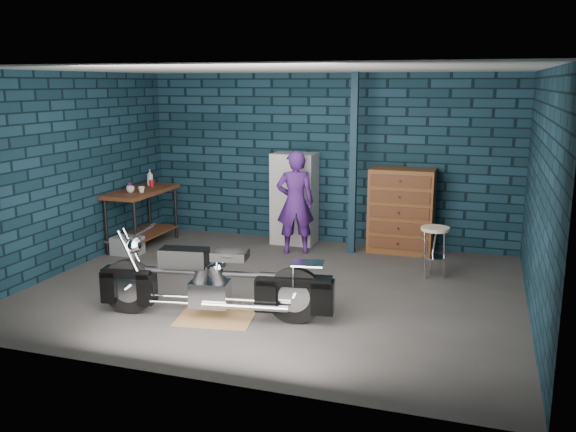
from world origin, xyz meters
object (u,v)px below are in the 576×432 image
Objects in this scene: person at (295,202)px; locker at (294,199)px; storage_bin at (127,245)px; shop_stool at (434,252)px; workbench at (143,218)px; motorcycle at (215,276)px; tool_chest at (401,211)px.

locker is at bearing -92.80° from person.
storage_bin is 4.53m from shop_stool.
workbench is 3.24× the size of storage_bin.
locker is at bearing 22.82° from workbench.
storage_bin is (0.02, -0.50, -0.32)m from workbench.
workbench reaches higher than storage_bin.
tool_chest is at bearing 56.12° from motorcycle.
person is 3.62× the size of storage_bin.
person is 2.29× the size of shop_stool.
person is 1.07× the size of locker.
locker reaches higher than workbench.
tool_chest is 1.88× the size of shop_stool.
locker is 1.71m from tool_chest.
locker is at bearing 180.00° from tool_chest.
motorcycle is 1.42× the size of person.
motorcycle is 3.25× the size of shop_stool.
workbench is at bearing 177.72° from shop_stool.
shop_stool is (2.12, -0.56, -0.44)m from person.
tool_chest is 1.30m from shop_stool.
person is (0.03, 2.81, 0.29)m from motorcycle.
motorcycle reaches higher than shop_stool.
storage_bin is (-2.36, 1.93, -0.35)m from motorcycle.
tool_chest is (3.91, 1.43, 0.51)m from storage_bin.
tool_chest is (3.93, 0.93, 0.19)m from workbench.
shop_stool reaches higher than storage_bin.
locker is (2.20, 1.43, 0.60)m from storage_bin.
motorcycle is at bearing -114.74° from tool_chest.
locker reaches higher than storage_bin.
workbench is 1.09× the size of tool_chest.
locker is at bearing 83.52° from motorcycle.
locker is (-0.19, 0.56, -0.05)m from person.
storage_bin is at bearing -175.94° from shop_stool.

